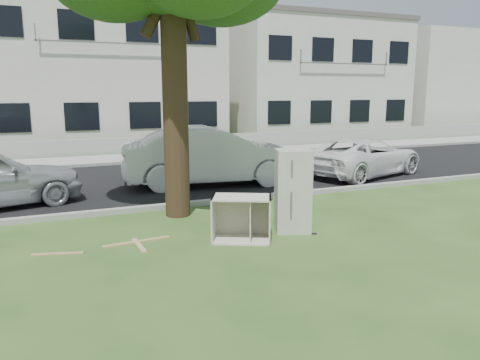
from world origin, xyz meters
name	(u,v)px	position (x,y,z in m)	size (l,w,h in m)	color
ground	(224,236)	(0.00, 0.00, 0.00)	(120.00, 120.00, 0.00)	#2B4F1C
road	(153,180)	(0.00, 6.00, 0.01)	(120.00, 7.00, 0.01)	black
kerb_near	(187,207)	(0.00, 2.45, 0.00)	(120.00, 0.18, 0.12)	gray
kerb_far	(132,164)	(0.00, 9.55, 0.00)	(120.00, 0.18, 0.12)	gray
sidewalk	(126,159)	(0.00, 11.00, 0.01)	(120.00, 2.80, 0.01)	gray
low_wall	(119,146)	(0.00, 12.60, 0.35)	(120.00, 0.15, 0.70)	gray
townhouse_center	(101,70)	(0.00, 17.50, 3.72)	(11.22, 8.16, 7.44)	silver
townhouse_right	(303,79)	(12.00, 17.50, 3.42)	(10.20, 8.16, 6.84)	silver
filler_right	(464,84)	(26.00, 18.00, 3.20)	(16.00, 9.00, 6.40)	silver
fridge	(293,191)	(1.35, -0.19, 0.80)	(0.66, 0.61, 1.59)	beige
cabinet	(242,218)	(0.20, -0.35, 0.41)	(1.05, 0.65, 0.82)	beige
plank_a	(137,242)	(-1.60, 0.26, 0.01)	(1.23, 0.10, 0.02)	tan
plank_b	(57,254)	(-2.95, 0.15, 0.01)	(0.85, 0.08, 0.02)	tan
plank_c	(139,245)	(-1.60, 0.05, 0.01)	(0.80, 0.09, 0.02)	tan
car_center	(212,156)	(1.44, 4.73, 0.84)	(1.79, 5.12, 1.69)	silver
car_right	(364,157)	(6.47, 4.24, 0.61)	(2.02, 4.39, 1.22)	white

